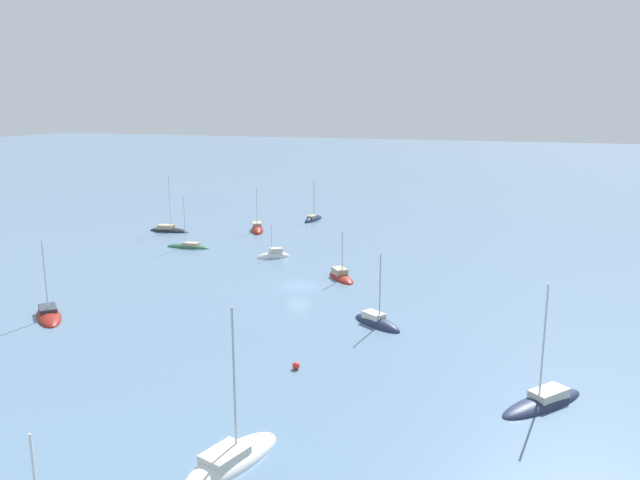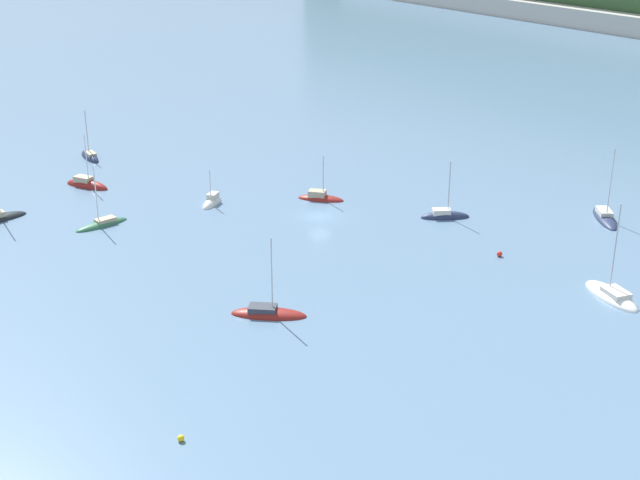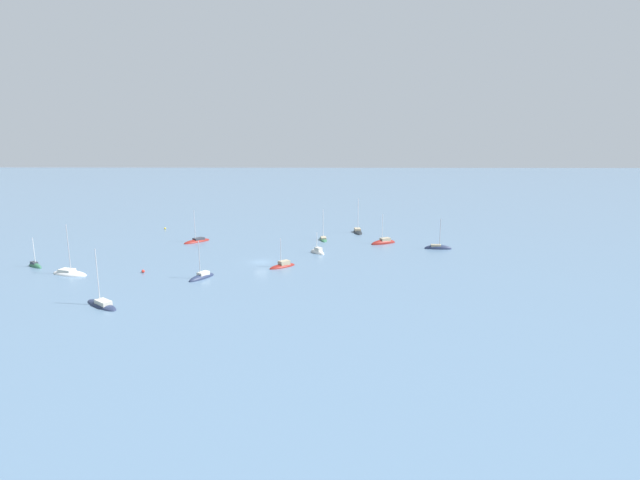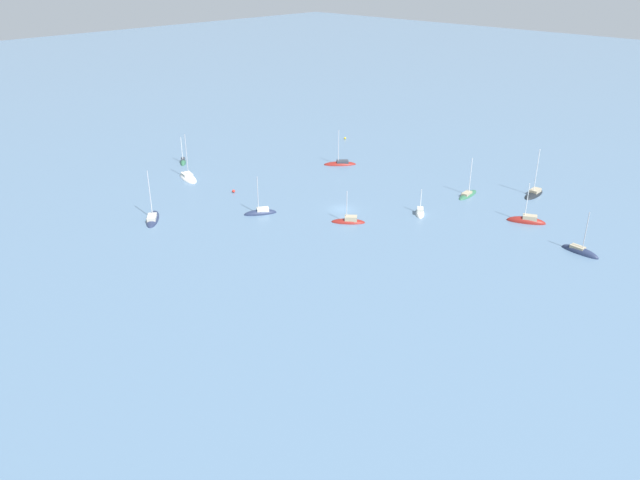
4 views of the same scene
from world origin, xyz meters
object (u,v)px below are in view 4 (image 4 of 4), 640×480
sailboat_3 (580,252)px  sailboat_7 (153,219)px  sailboat_4 (261,213)px  sailboat_9 (340,164)px  sailboat_0 (420,213)px  mooring_buoy_1 (234,191)px  sailboat_8 (468,195)px  mooring_buoy_0 (345,138)px  sailboat_10 (526,221)px  sailboat_1 (188,178)px  sailboat_2 (183,162)px  sailboat_5 (349,222)px  sailboat_6 (534,194)px

sailboat_3 → sailboat_7: bearing=-141.3°
sailboat_4 → sailboat_9: sailboat_9 is taller
sailboat_0 → mooring_buoy_1: sailboat_0 is taller
sailboat_8 → mooring_buoy_0: (45.47, -13.62, 0.17)m
sailboat_7 → sailboat_10: bearing=-98.6°
sailboat_7 → mooring_buoy_0: 65.52m
sailboat_1 → mooring_buoy_0: 46.92m
sailboat_2 → sailboat_5: 51.04m
mooring_buoy_1 → sailboat_5: bearing=-169.9°
sailboat_10 → sailboat_8: bearing=-42.8°
sailboat_5 → sailboat_6: size_ratio=0.64×
sailboat_5 → sailboat_7: (26.74, 24.10, -0.02)m
sailboat_1 → sailboat_6: 72.64m
sailboat_8 → sailboat_10: 15.66m
sailboat_3 → sailboat_7: size_ratio=0.83×
sailboat_9 → mooring_buoy_1: bearing=36.0°
sailboat_7 → mooring_buoy_0: bearing=-42.4°
sailboat_9 → mooring_buoy_1: sailboat_9 is taller
sailboat_7 → mooring_buoy_1: sailboat_7 is taller
sailboat_2 → sailboat_9: sailboat_9 is taller
mooring_buoy_0 → sailboat_7: bearing=99.2°
sailboat_10 → mooring_buoy_0: 63.13m
sailboat_3 → sailboat_7: 74.59m
sailboat_10 → mooring_buoy_0: (60.50, -18.02, 0.16)m
sailboat_1 → sailboat_3: sailboat_1 is taller
sailboat_0 → sailboat_9: sailboat_9 is taller
sailboat_8 → sailboat_10: sailboat_8 is taller
sailboat_4 → sailboat_8: (-22.84, -35.39, -0.01)m
sailboat_3 → sailboat_1: bearing=-157.9°
sailboat_1 → sailboat_6: (-58.74, -42.73, 0.04)m
sailboat_2 → mooring_buoy_1: (-23.93, 4.28, 0.22)m
sailboat_6 → sailboat_5: bearing=-30.0°
sailboat_4 → sailboat_8: 42.12m
sailboat_2 → sailboat_7: bearing=-7.6°
sailboat_4 → sailboat_2: bearing=-70.1°
sailboat_0 → sailboat_9: (30.80, -11.58, -0.03)m
sailboat_9 → mooring_buoy_1: (3.31, 28.70, 0.22)m
sailboat_4 → sailboat_7: size_ratio=0.83×
sailboat_0 → sailboat_5: (7.01, 12.29, 0.02)m
sailboat_4 → sailboat_7: sailboat_7 is taller
sailboat_3 → sailboat_6: bearing=137.7°
sailboat_3 → sailboat_2: bearing=-163.2°
mooring_buoy_1 → sailboat_0: bearing=-153.3°
sailboat_2 → sailboat_4: sailboat_4 is taller
sailboat_7 → sailboat_3: bearing=-108.3°
sailboat_8 → sailboat_7: bearing=139.8°
mooring_buoy_1 → sailboat_4: bearing=163.9°
sailboat_1 → sailboat_8: 59.38m
sailboat_0 → sailboat_10: (-16.24, -10.27, -0.01)m
sailboat_3 → sailboat_10: bearing=160.7°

